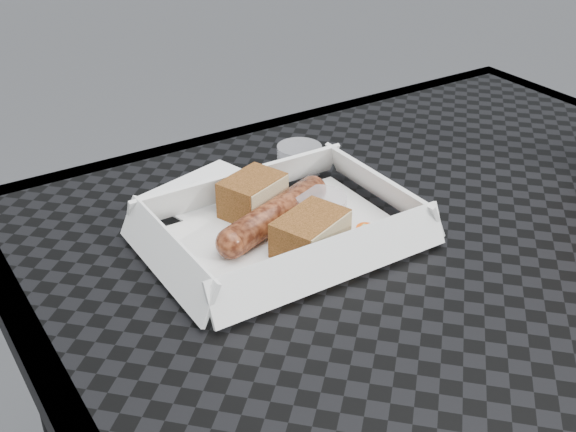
# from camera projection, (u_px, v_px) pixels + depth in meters

# --- Properties ---
(patio_table) EXTENTS (0.80, 0.80, 0.74)m
(patio_table) POSITION_uv_depth(u_px,v_px,m) (490.00, 329.00, 0.69)
(patio_table) COLOR black
(patio_table) RESTS_ON ground
(food_tray) EXTENTS (0.22, 0.15, 0.00)m
(food_tray) POSITION_uv_depth(u_px,v_px,m) (282.00, 237.00, 0.68)
(food_tray) COLOR white
(food_tray) RESTS_ON patio_table
(bratwurst) EXTENTS (0.15, 0.07, 0.03)m
(bratwurst) POSITION_uv_depth(u_px,v_px,m) (274.00, 215.00, 0.69)
(bratwurst) COLOR brown
(bratwurst) RESTS_ON food_tray
(bread_near) EXTENTS (0.07, 0.06, 0.04)m
(bread_near) POSITION_uv_depth(u_px,v_px,m) (253.00, 195.00, 0.71)
(bread_near) COLOR brown
(bread_near) RESTS_ON food_tray
(bread_far) EXTENTS (0.08, 0.07, 0.03)m
(bread_far) POSITION_uv_depth(u_px,v_px,m) (310.00, 233.00, 0.65)
(bread_far) COLOR brown
(bread_far) RESTS_ON food_tray
(veg_garnish) EXTENTS (0.03, 0.03, 0.00)m
(veg_garnish) POSITION_uv_depth(u_px,v_px,m) (368.00, 241.00, 0.67)
(veg_garnish) COLOR #FF550B
(veg_garnish) RESTS_ON food_tray
(napkin) EXTENTS (0.15, 0.15, 0.00)m
(napkin) POSITION_uv_depth(u_px,v_px,m) (218.00, 195.00, 0.76)
(napkin) COLOR white
(napkin) RESTS_ON patio_table
(condiment_cup_sauce) EXTENTS (0.05, 0.05, 0.03)m
(condiment_cup_sauce) POSITION_uv_depth(u_px,v_px,m) (321.00, 210.00, 0.70)
(condiment_cup_sauce) COLOR #930A0B
(condiment_cup_sauce) RESTS_ON patio_table
(condiment_cup_empty) EXTENTS (0.05, 0.05, 0.03)m
(condiment_cup_empty) POSITION_uv_depth(u_px,v_px,m) (299.00, 158.00, 0.80)
(condiment_cup_empty) COLOR silver
(condiment_cup_empty) RESTS_ON patio_table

